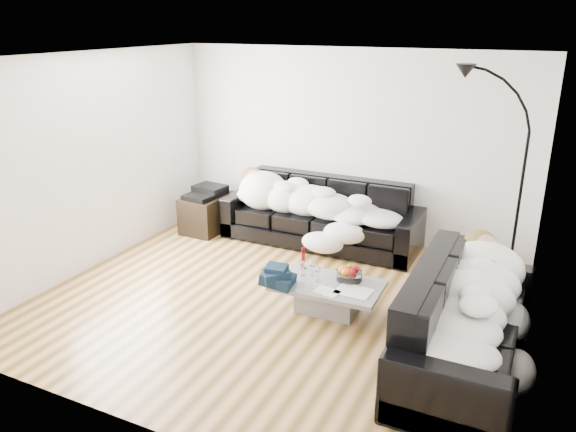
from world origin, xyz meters
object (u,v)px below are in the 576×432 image
at_px(wine_glass_b, 303,268).
at_px(candle_left, 302,258).
at_px(wine_glass_a, 313,269).
at_px(av_cabinet, 207,213).
at_px(sofa_back, 321,213).
at_px(sleeper_right, 470,299).
at_px(coffee_table, 327,297).
at_px(stereo, 206,192).
at_px(shoes, 452,345).
at_px(sleeper_back, 320,199).
at_px(floor_lamp, 521,191).
at_px(sofa_right, 468,320).
at_px(fruit_bowl, 349,273).
at_px(wine_glass_c, 318,274).
at_px(candle_right, 304,258).

xyz_separation_m(wine_glass_b, candle_left, (-0.08, 0.17, 0.04)).
bearing_deg(candle_left, wine_glass_a, -33.80).
bearing_deg(av_cabinet, sofa_back, 9.87).
height_order(sleeper_right, wine_glass_b, sleeper_right).
xyz_separation_m(sleeper_right, coffee_table, (-1.47, 0.37, -0.49)).
bearing_deg(sleeper_right, stereo, 64.82).
xyz_separation_m(wine_glass_a, wine_glass_b, (-0.09, -0.05, 0.00)).
bearing_deg(shoes, wine_glass_a, 164.85).
height_order(sleeper_back, floor_lamp, floor_lamp).
bearing_deg(candle_left, sofa_back, 105.17).
distance_m(sleeper_back, wine_glass_a, 1.73).
bearing_deg(sofa_right, stereo, 64.82).
bearing_deg(wine_glass_a, candle_left, 146.20).
bearing_deg(sofa_right, fruit_bowl, 67.60).
distance_m(coffee_table, floor_lamp, 2.57).
xyz_separation_m(sofa_back, sleeper_back, (0.00, -0.05, 0.21)).
relative_size(wine_glass_c, floor_lamp, 0.08).
distance_m(sleeper_right, stereo, 4.38).
bearing_deg(sofa_right, floor_lamp, -5.23).
bearing_deg(coffee_table, wine_glass_c, 179.81).
xyz_separation_m(sleeper_back, candle_left, (0.42, -1.49, -0.20)).
xyz_separation_m(fruit_bowl, floor_lamp, (1.49, 1.56, 0.67)).
xyz_separation_m(sleeper_back, wine_glass_b, (0.50, -1.66, -0.23)).
height_order(sleeper_right, fruit_bowl, sleeper_right).
height_order(coffee_table, av_cabinet, av_cabinet).
xyz_separation_m(sofa_right, wine_glass_a, (-1.69, 0.47, -0.04)).
relative_size(candle_right, floor_lamp, 0.12).
xyz_separation_m(wine_glass_b, stereo, (-2.18, 1.45, 0.18)).
xyz_separation_m(wine_glass_b, wine_glass_c, (0.20, -0.05, 0.00)).
distance_m(wine_glass_b, wine_glass_c, 0.21).
bearing_deg(candle_right, av_cabinet, 149.14).
height_order(sofa_back, coffee_table, sofa_back).
xyz_separation_m(wine_glass_c, floor_lamp, (1.77, 1.73, 0.67)).
xyz_separation_m(fruit_bowl, av_cabinet, (-2.67, 1.33, -0.15)).
bearing_deg(wine_glass_a, sleeper_right, -15.51).
distance_m(wine_glass_a, wine_glass_c, 0.15).
bearing_deg(stereo, av_cabinet, 0.00).
bearing_deg(sofa_back, fruit_bowl, -58.17).
bearing_deg(sofa_back, sleeper_back, -90.00).
bearing_deg(floor_lamp, wine_glass_b, -160.08).
height_order(candle_left, shoes, candle_left).
relative_size(sleeper_back, wine_glass_a, 14.18).
bearing_deg(sleeper_back, wine_glass_a, -69.73).
xyz_separation_m(sofa_right, sleeper_right, (0.00, 0.00, 0.20)).
relative_size(sleeper_back, sleeper_right, 1.18).
xyz_separation_m(sofa_back, coffee_table, (0.81, -1.76, -0.27)).
relative_size(sleeper_right, wine_glass_b, 11.51).
bearing_deg(sleeper_right, candle_right, 72.04).
bearing_deg(wine_glass_a, wine_glass_c, -43.21).
bearing_deg(sofa_right, sleeper_back, 47.71).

